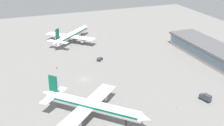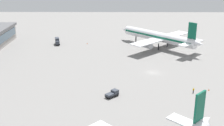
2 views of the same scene
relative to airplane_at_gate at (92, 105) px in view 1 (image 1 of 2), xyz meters
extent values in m
plane|color=gray|center=(34.87, -7.00, -5.41)|extent=(288.00, 288.00, 0.00)
cube|color=#9E9993|center=(24.06, -85.00, -1.74)|extent=(85.48, 17.63, 7.34)
cube|color=#4C6070|center=(24.06, -76.01, -0.69)|extent=(82.06, 0.30, 3.77)
cylinder|color=white|center=(-0.39, -0.38, 0.00)|extent=(32.50, 31.80, 4.51)
cone|color=white|center=(-16.04, -15.61, 0.00)|extent=(6.22, 6.21, 4.28)
cone|color=white|center=(15.26, 14.85, 0.68)|extent=(6.55, 6.51, 3.61)
cube|color=#0C593F|center=(-0.39, -0.38, 0.34)|extent=(31.39, 30.73, 0.81)
cube|color=white|center=(1.08, 1.05, -0.45)|extent=(31.84, 32.46, 0.41)
cylinder|color=#A5A8AD|center=(8.68, -6.76, -2.03)|extent=(5.55, 5.49, 2.48)
cylinder|color=#A5A8AD|center=(-6.52, 8.86, -2.03)|extent=(5.55, 5.49, 2.48)
cube|color=white|center=(12.82, 12.48, 0.45)|extent=(13.49, 13.72, 0.32)
cube|color=#0C593F|center=(12.82, 12.48, 5.86)|extent=(3.16, 3.09, 7.21)
cylinder|color=black|center=(-10.67, -10.38, -3.83)|extent=(0.54, 0.54, 3.15)
cylinder|color=black|center=(4.47, -0.68, -3.83)|extent=(0.54, 0.54, 3.15)
cylinder|color=black|center=(-0.56, 4.49, -3.83)|extent=(0.54, 0.54, 3.15)
cylinder|color=white|center=(95.20, -15.56, -0.38)|extent=(30.00, 29.76, 4.19)
cone|color=white|center=(109.62, -29.84, -0.38)|extent=(5.77, 5.77, 3.98)
cone|color=white|center=(80.79, -1.28, 0.25)|extent=(6.08, 6.06, 3.35)
cube|color=#0C593F|center=(95.20, -15.56, -0.07)|extent=(28.97, 28.75, 0.75)
cube|color=white|center=(93.85, -14.22, -0.80)|extent=(29.78, 29.98, 0.38)
cylinder|color=#A5A8AD|center=(100.98, -7.03, -2.27)|extent=(5.14, 5.12, 2.30)
cylinder|color=#A5A8AD|center=(86.73, -21.42, -2.27)|extent=(5.14, 5.12, 2.30)
cube|color=white|center=(83.03, -3.51, 0.04)|extent=(12.60, 12.68, 0.30)
cube|color=#0C593F|center=(83.03, -3.51, 5.06)|extent=(2.91, 2.89, 6.70)
cylinder|color=black|center=(104.67, -24.94, -3.94)|extent=(0.50, 0.50, 2.93)
cylinder|color=black|center=(95.40, -11.04, -3.94)|extent=(0.50, 0.50, 2.93)
cylinder|color=black|center=(90.68, -15.80, -3.94)|extent=(0.50, 0.50, 2.93)
cube|color=black|center=(56.27, -22.48, -4.86)|extent=(4.47, 4.43, 0.30)
cube|color=#333842|center=(55.34, -21.57, -4.11)|extent=(2.62, 2.62, 1.20)
cube|color=#3F596B|center=(54.76, -21.00, -3.87)|extent=(1.17, 1.20, 0.67)
cube|color=#333842|center=(56.91, -23.11, -4.41)|extent=(3.19, 3.18, 0.60)
cylinder|color=black|center=(54.51, -22.08, -5.01)|extent=(0.78, 0.77, 0.80)
cylinder|color=black|center=(55.83, -20.72, -5.01)|extent=(0.78, 0.77, 0.80)
cylinder|color=black|center=(56.71, -24.23, -5.01)|extent=(0.78, 0.77, 0.80)
cylinder|color=black|center=(58.04, -22.87, -5.01)|extent=(0.78, 0.77, 0.80)
cube|color=black|center=(-5.13, -50.85, -4.86)|extent=(5.89, 3.21, 0.30)
cube|color=#333842|center=(-3.29, -50.39, -3.91)|extent=(2.21, 2.28, 1.60)
cube|color=#3F596B|center=(-2.50, -50.19, -3.59)|extent=(0.47, 1.57, 0.90)
cube|color=#333842|center=(-6.00, -51.07, -3.41)|extent=(4.15, 2.77, 2.60)
cylinder|color=black|center=(-3.46, -49.45, -5.01)|extent=(0.85, 0.49, 0.80)
cylinder|color=black|center=(-3.00, -51.29, -5.01)|extent=(0.85, 0.49, 0.80)
cylinder|color=black|center=(-7.26, -50.41, -5.01)|extent=(0.85, 0.49, 0.80)
cylinder|color=black|center=(-6.80, -52.25, -5.01)|extent=(0.85, 0.49, 0.80)
cylinder|color=#1E2338|center=(53.14, 3.64, -4.98)|extent=(0.37, 0.37, 0.85)
cylinder|color=yellow|center=(53.14, 3.64, -4.26)|extent=(0.44, 0.44, 0.60)
sphere|color=tan|center=(53.14, 3.64, -3.85)|extent=(0.22, 0.22, 0.22)
cylinder|color=yellow|center=(53.18, 3.40, -4.26)|extent=(0.10, 0.10, 0.54)
cylinder|color=yellow|center=(53.10, 3.88, -4.26)|extent=(0.10, 0.10, 0.54)
cone|color=#EA590C|center=(51.47, 9.16, -5.11)|extent=(0.44, 0.44, 0.60)
cone|color=#EA590C|center=(-6.13, -35.79, -5.11)|extent=(0.44, 0.44, 0.60)
camera|label=1|loc=(-100.58, 29.69, 62.04)|focal=48.74mm
camera|label=2|loc=(139.20, -21.78, 34.13)|focal=46.96mm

